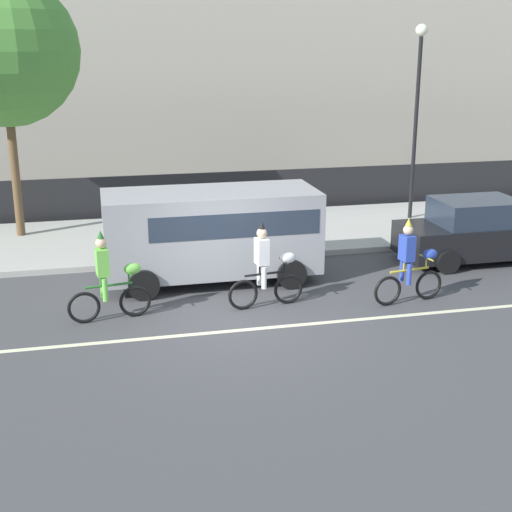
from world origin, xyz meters
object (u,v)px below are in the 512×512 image
parade_cyclist_cobalt (410,266)px  street_lamp_post (418,94)px  parked_van_grey (214,229)px  parked_car_black (477,232)px  parade_cyclist_lime (109,281)px  parade_cyclist_zebra (267,270)px

parade_cyclist_cobalt → street_lamp_post: size_ratio=0.33×
parked_van_grey → parked_car_black: 6.95m
parade_cyclist_lime → parked_van_grey: bearing=38.7°
parade_cyclist_cobalt → parked_van_grey: parked_van_grey is taller
parade_cyclist_lime → parked_car_black: size_ratio=0.47×
parked_car_black → street_lamp_post: 5.27m
parade_cyclist_zebra → parked_car_black: (6.15, 2.05, -0.06)m
parade_cyclist_cobalt → parked_van_grey: 4.63m
parade_cyclist_lime → street_lamp_post: bearing=33.2°
parade_cyclist_lime → parked_van_grey: size_ratio=0.38×
parade_cyclist_zebra → parade_cyclist_cobalt: (3.11, -0.46, 0.00)m
parked_van_grey → street_lamp_post: size_ratio=0.85×
parade_cyclist_cobalt → parked_van_grey: size_ratio=0.38×
parade_cyclist_zebra → parade_cyclist_cobalt: bearing=-8.4°
parade_cyclist_zebra → parked_car_black: size_ratio=0.47×
parked_car_black → street_lamp_post: (0.07, 4.19, 3.21)m
parade_cyclist_lime → parade_cyclist_cobalt: same height
parade_cyclist_lime → parade_cyclist_cobalt: 6.44m
parade_cyclist_cobalt → parked_van_grey: (-3.89, 2.47, 0.44)m
parked_van_grey → parade_cyclist_zebra: bearing=-68.8°
parade_cyclist_zebra → street_lamp_post: size_ratio=0.33×
parked_car_black → street_lamp_post: street_lamp_post is taller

